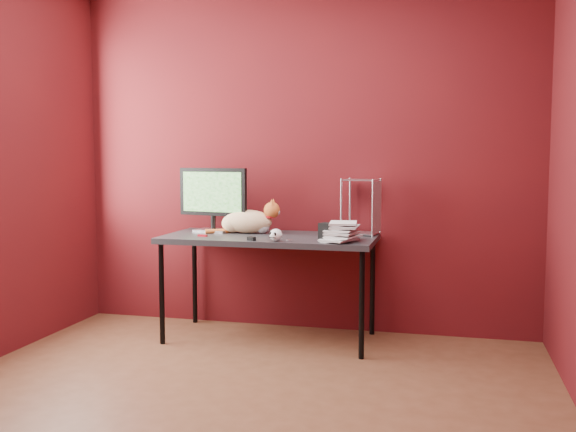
% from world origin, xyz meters
% --- Properties ---
extents(room, '(3.52, 3.52, 2.61)m').
position_xyz_m(room, '(0.00, 0.00, 1.45)').
color(room, '#522E1C').
rests_on(room, ground).
extents(desk, '(1.50, 0.70, 0.75)m').
position_xyz_m(desk, '(-0.15, 1.37, 0.70)').
color(desk, black).
rests_on(desk, ground).
extents(monitor, '(0.55, 0.22, 0.48)m').
position_xyz_m(monitor, '(-0.62, 1.49, 1.02)').
color(monitor, '#B3B3B8').
rests_on(monitor, desk).
extents(cat, '(0.54, 0.23, 0.26)m').
position_xyz_m(cat, '(-0.35, 1.48, 0.84)').
color(cat, orange).
rests_on(cat, desk).
extents(skull_mug, '(0.09, 0.09, 0.08)m').
position_xyz_m(skull_mug, '(-0.03, 1.08, 0.79)').
color(skull_mug, silver).
rests_on(skull_mug, desk).
extents(speaker, '(0.11, 0.11, 0.13)m').
position_xyz_m(speaker, '(0.31, 1.14, 0.81)').
color(speaker, black).
rests_on(speaker, desk).
extents(book_stack, '(0.26, 0.29, 1.45)m').
position_xyz_m(book_stack, '(0.31, 1.21, 1.47)').
color(book_stack, beige).
rests_on(book_stack, desk).
extents(wire_rack, '(0.27, 0.23, 0.40)m').
position_xyz_m(wire_rack, '(0.47, 1.60, 0.95)').
color(wire_rack, '#B3B3B8').
rests_on(wire_rack, desk).
extents(pocket_knife, '(0.07, 0.03, 0.01)m').
position_xyz_m(pocket_knife, '(-0.60, 1.21, 0.76)').
color(pocket_knife, '#A00C17').
rests_on(pocket_knife, desk).
extents(black_gadget, '(0.06, 0.05, 0.03)m').
position_xyz_m(black_gadget, '(-0.20, 1.08, 0.76)').
color(black_gadget, black).
rests_on(black_gadget, desk).
extents(washer, '(0.04, 0.04, 0.00)m').
position_xyz_m(washer, '(0.05, 1.16, 0.75)').
color(washer, '#B3B3B8').
rests_on(washer, desk).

